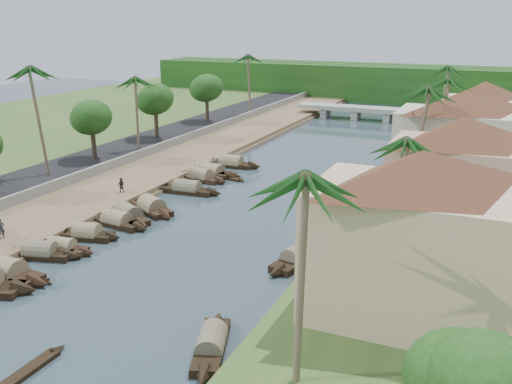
% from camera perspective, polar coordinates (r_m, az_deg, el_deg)
% --- Properties ---
extents(ground, '(220.00, 220.00, 0.00)m').
position_cam_1_polar(ground, '(44.94, -9.41, -7.42)').
color(ground, '#33444C').
rests_on(ground, ground).
extents(left_bank, '(10.00, 180.00, 0.80)m').
position_cam_1_polar(left_bank, '(68.95, -11.61, 1.52)').
color(left_bank, brown).
rests_on(left_bank, ground).
extents(right_bank, '(16.00, 180.00, 1.20)m').
position_cam_1_polar(right_bank, '(56.98, 18.60, -2.12)').
color(right_bank, '#315522').
rests_on(right_bank, ground).
extents(road, '(8.00, 180.00, 1.40)m').
position_cam_1_polar(road, '(74.00, -17.03, 2.42)').
color(road, black).
rests_on(road, ground).
extents(retaining_wall, '(0.40, 180.00, 1.10)m').
position_cam_1_polar(retaining_wall, '(71.17, -14.43, 2.61)').
color(retaining_wall, slate).
rests_on(retaining_wall, left_bank).
extents(treeline, '(120.00, 14.00, 8.00)m').
position_cam_1_polar(treeline, '(136.68, 14.22, 10.48)').
color(treeline, '#1B3D10').
rests_on(treeline, ground).
extents(bridge, '(28.00, 4.00, 2.40)m').
position_cam_1_polar(bridge, '(109.70, 11.53, 7.95)').
color(bridge, '#9A9A90').
rests_on(bridge, ground).
extents(building_near, '(14.85, 14.85, 10.20)m').
position_cam_1_polar(building_near, '(34.40, 15.71, -4.14)').
color(building_near, beige).
rests_on(building_near, right_bank).
extents(building_mid, '(14.11, 14.11, 9.70)m').
position_cam_1_polar(building_mid, '(49.61, 19.62, 1.68)').
color(building_mid, tan).
rests_on(building_mid, right_bank).
extents(building_far, '(15.59, 15.59, 10.20)m').
position_cam_1_polar(building_far, '(63.26, 19.83, 5.05)').
color(building_far, beige).
rests_on(building_far, right_bank).
extents(building_distant, '(12.62, 12.62, 9.20)m').
position_cam_1_polar(building_distant, '(82.98, 21.63, 7.16)').
color(building_distant, beige).
rests_on(building_distant, right_bank).
extents(sampan_2, '(9.15, 2.39, 2.37)m').
position_cam_1_polar(sampan_2, '(46.48, -23.87, -7.32)').
color(sampan_2, black).
rests_on(sampan_2, ground).
extents(sampan_3, '(7.37, 3.26, 1.98)m').
position_cam_1_polar(sampan_3, '(49.00, -20.77, -5.72)').
color(sampan_3, black).
rests_on(sampan_3, ground).
extents(sampan_4, '(6.26, 2.09, 1.81)m').
position_cam_1_polar(sampan_4, '(49.37, -18.85, -5.35)').
color(sampan_4, black).
rests_on(sampan_4, ground).
extents(sampan_5, '(6.50, 2.99, 2.05)m').
position_cam_1_polar(sampan_5, '(51.74, -16.52, -4.08)').
color(sampan_5, black).
rests_on(sampan_5, ground).
extents(sampan_6, '(7.62, 5.14, 2.29)m').
position_cam_1_polar(sampan_6, '(55.44, -12.69, -2.36)').
color(sampan_6, black).
rests_on(sampan_6, ground).
extents(sampan_7, '(7.68, 2.53, 2.03)m').
position_cam_1_polar(sampan_7, '(54.23, -13.74, -2.88)').
color(sampan_7, black).
rests_on(sampan_7, ground).
extents(sampan_8, '(7.41, 5.06, 2.30)m').
position_cam_1_polar(sampan_8, '(57.35, -10.37, -1.56)').
color(sampan_8, black).
rests_on(sampan_8, ground).
extents(sampan_9, '(8.45, 2.18, 2.13)m').
position_cam_1_polar(sampan_9, '(62.91, -6.89, 0.27)').
color(sampan_9, black).
rests_on(sampan_9, ground).
extents(sampan_10, '(7.86, 2.58, 2.14)m').
position_cam_1_polar(sampan_10, '(67.55, -5.63, 1.49)').
color(sampan_10, black).
rests_on(sampan_10, ground).
extents(sampan_11, '(7.19, 2.17, 2.06)m').
position_cam_1_polar(sampan_11, '(69.27, -4.54, 1.91)').
color(sampan_11, black).
rests_on(sampan_11, ground).
extents(sampan_12, '(8.75, 2.55, 2.07)m').
position_cam_1_polar(sampan_12, '(69.93, -4.44, 2.06)').
color(sampan_12, black).
rests_on(sampan_12, ground).
extents(sampan_13, '(8.42, 2.26, 2.28)m').
position_cam_1_polar(sampan_13, '(73.63, -2.51, 2.86)').
color(sampan_13, black).
rests_on(sampan_13, ground).
extents(sampan_14, '(3.96, 7.83, 1.93)m').
position_cam_1_polar(sampan_14, '(34.08, -4.50, -14.96)').
color(sampan_14, black).
rests_on(sampan_14, ground).
extents(sampan_15, '(3.38, 8.19, 2.16)m').
position_cam_1_polar(sampan_15, '(45.07, 4.27, -6.58)').
color(sampan_15, black).
rests_on(sampan_15, ground).
extents(sampan_16, '(1.81, 7.72, 1.91)m').
position_cam_1_polar(sampan_16, '(59.23, 10.06, -0.95)').
color(sampan_16, black).
rests_on(sampan_16, ground).
extents(canoe_0, '(0.86, 5.89, 0.78)m').
position_cam_1_polar(canoe_0, '(34.61, -21.92, -16.34)').
color(canoe_0, black).
rests_on(canoe_0, ground).
extents(canoe_1, '(4.96, 0.99, 0.80)m').
position_cam_1_polar(canoe_1, '(45.69, -21.89, -7.94)').
color(canoe_1, black).
rests_on(canoe_1, ground).
extents(canoe_2, '(5.56, 2.13, 0.80)m').
position_cam_1_polar(canoe_2, '(68.17, -2.89, 1.42)').
color(canoe_2, black).
rests_on(canoe_2, ground).
extents(palm_0, '(3.20, 3.20, 12.06)m').
position_cam_1_polar(palm_0, '(25.36, 4.61, 0.99)').
color(palm_0, '#76614F').
rests_on(palm_0, ground).
extents(palm_1, '(3.20, 3.20, 10.24)m').
position_cam_1_polar(palm_1, '(43.04, 14.06, 4.82)').
color(palm_1, '#76614F').
rests_on(palm_1, ground).
extents(palm_2, '(3.20, 3.20, 12.29)m').
position_cam_1_polar(palm_2, '(57.84, 15.96, 9.71)').
color(palm_2, '#76614F').
rests_on(palm_2, ground).
extents(palm_3, '(3.20, 3.20, 11.73)m').
position_cam_1_polar(palm_3, '(72.92, 18.51, 10.44)').
color(palm_3, '#76614F').
rests_on(palm_3, ground).
extents(palm_5, '(3.20, 3.20, 13.37)m').
position_cam_1_polar(palm_5, '(67.08, -21.17, 11.21)').
color(palm_5, '#76614F').
rests_on(palm_5, ground).
extents(palm_6, '(3.20, 3.20, 10.99)m').
position_cam_1_polar(palm_6, '(77.49, -12.03, 10.90)').
color(palm_6, '#76614F').
rests_on(palm_6, ground).
extents(palm_7, '(3.20, 3.20, 11.97)m').
position_cam_1_polar(palm_7, '(88.11, 18.26, 11.61)').
color(palm_7, '#76614F').
rests_on(palm_7, ground).
extents(palm_8, '(3.20, 3.20, 12.02)m').
position_cam_1_polar(palm_8, '(105.36, -0.64, 13.34)').
color(palm_8, '#76614F').
rests_on(palm_8, ground).
extents(tree_3, '(4.95, 4.95, 7.24)m').
position_cam_1_polar(tree_3, '(73.98, -16.13, 7.11)').
color(tree_3, '#483729').
rests_on(tree_3, ground).
extents(tree_4, '(5.20, 5.20, 7.81)m').
position_cam_1_polar(tree_4, '(85.14, -10.06, 9.06)').
color(tree_4, '#483729').
rests_on(tree_4, ground).
extents(tree_5, '(5.30, 5.30, 7.77)m').
position_cam_1_polar(tree_5, '(98.45, -4.96, 10.26)').
color(tree_5, '#483729').
rests_on(tree_5, ground).
extents(tree_7, '(4.51, 4.51, 5.93)m').
position_cam_1_polar(tree_7, '(24.27, 20.90, -17.27)').
color(tree_7, '#483729').
rests_on(tree_7, ground).
extents(person_near, '(0.74, 0.74, 1.73)m').
position_cam_1_polar(person_near, '(51.94, -24.16, -3.35)').
color(person_near, '#27272F').
rests_on(person_near, left_bank).
extents(person_far, '(0.89, 0.78, 1.56)m').
position_cam_1_polar(person_far, '(61.60, -13.33, 0.69)').
color(person_far, '#302B22').
rests_on(person_far, left_bank).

